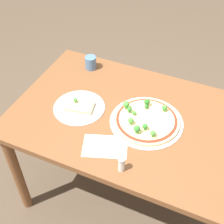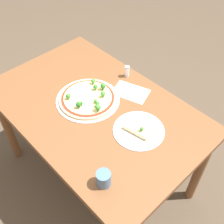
{
  "view_description": "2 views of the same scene",
  "coord_description": "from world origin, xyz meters",
  "px_view_note": "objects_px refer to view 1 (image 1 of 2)",
  "views": [
    {
      "loc": [
        0.37,
        -1.13,
        1.94
      ],
      "look_at": [
        -0.12,
        -0.03,
        0.77
      ],
      "focal_mm": 50.0,
      "sensor_mm": 36.0,
      "label": 1
    },
    {
      "loc": [
        -0.92,
        0.72,
        1.95
      ],
      "look_at": [
        -0.12,
        -0.03,
        0.77
      ],
      "focal_mm": 45.0,
      "sensor_mm": 36.0,
      "label": 2
    }
  ],
  "objects_px": {
    "pizza_tray_whole": "(146,120)",
    "condiment_shaker": "(121,164)",
    "dining_table": "(133,129)",
    "drinking_cup": "(91,63)",
    "pizza_tray_slice": "(79,107)"
  },
  "relations": [
    {
      "from": "dining_table",
      "to": "pizza_tray_whole",
      "type": "bearing_deg",
      "value": -8.79
    },
    {
      "from": "dining_table",
      "to": "pizza_tray_slice",
      "type": "distance_m",
      "value": 0.33
    },
    {
      "from": "pizza_tray_whole",
      "to": "condiment_shaker",
      "type": "xyz_separation_m",
      "value": [
        -0.0,
        -0.33,
        0.03
      ]
    },
    {
      "from": "pizza_tray_slice",
      "to": "condiment_shaker",
      "type": "relative_size",
      "value": 3.64
    },
    {
      "from": "dining_table",
      "to": "condiment_shaker",
      "type": "distance_m",
      "value": 0.37
    },
    {
      "from": "pizza_tray_slice",
      "to": "drinking_cup",
      "type": "xyz_separation_m",
      "value": [
        -0.11,
        0.36,
        0.03
      ]
    },
    {
      "from": "dining_table",
      "to": "pizza_tray_whole",
      "type": "relative_size",
      "value": 3.4
    },
    {
      "from": "dining_table",
      "to": "condiment_shaker",
      "type": "xyz_separation_m",
      "value": [
        0.07,
        -0.34,
        0.13
      ]
    },
    {
      "from": "pizza_tray_slice",
      "to": "drinking_cup",
      "type": "distance_m",
      "value": 0.37
    },
    {
      "from": "drinking_cup",
      "to": "condiment_shaker",
      "type": "xyz_separation_m",
      "value": [
        0.48,
        -0.64,
        -0.0
      ]
    },
    {
      "from": "pizza_tray_whole",
      "to": "condiment_shaker",
      "type": "distance_m",
      "value": 0.33
    },
    {
      "from": "pizza_tray_whole",
      "to": "condiment_shaker",
      "type": "bearing_deg",
      "value": -90.28
    },
    {
      "from": "dining_table",
      "to": "pizza_tray_slice",
      "type": "height_order",
      "value": "pizza_tray_slice"
    },
    {
      "from": "pizza_tray_whole",
      "to": "pizza_tray_slice",
      "type": "bearing_deg",
      "value": -173.03
    },
    {
      "from": "pizza_tray_whole",
      "to": "drinking_cup",
      "type": "relative_size",
      "value": 4.68
    }
  ]
}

